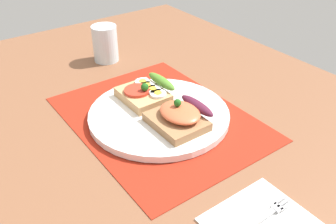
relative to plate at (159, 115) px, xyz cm
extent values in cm
cube|color=brown|center=(0.00, 0.00, -2.57)|extent=(120.00, 90.00, 3.20)
cube|color=#9E2212|center=(0.00, 0.00, -0.82)|extent=(40.63, 30.85, 0.30)
cylinder|color=white|center=(0.00, 0.00, 0.00)|extent=(27.54, 27.54, 1.34)
cube|color=tan|center=(-5.67, 0.14, 1.62)|extent=(10.02, 8.12, 1.91)
cylinder|color=red|center=(-6.25, -1.02, 2.88)|extent=(5.27, 5.27, 0.60)
ellipsoid|color=#4F8329|center=(-5.67, 4.60, 3.48)|extent=(8.82, 2.20, 1.80)
sphere|color=#1E5919|center=(-4.89, 0.14, 3.98)|extent=(1.60, 1.60, 1.60)
cylinder|color=white|center=(-8.68, 1.87, 2.83)|extent=(3.29, 3.29, 0.50)
cylinder|color=yellow|center=(-8.68, 1.87, 3.16)|extent=(1.48, 1.48, 0.16)
cylinder|color=white|center=(-6.68, 1.74, 2.83)|extent=(3.29, 3.29, 0.50)
cylinder|color=yellow|center=(-6.68, 1.74, 3.16)|extent=(1.48, 1.48, 0.16)
cylinder|color=white|center=(-4.67, 1.81, 2.83)|extent=(3.29, 3.29, 0.50)
cylinder|color=yellow|center=(-4.67, 1.81, 3.16)|extent=(1.48, 1.48, 0.16)
cylinder|color=white|center=(-2.67, 1.69, 2.83)|extent=(3.29, 3.29, 0.50)
cylinder|color=yellow|center=(-2.67, 1.69, 3.16)|extent=(1.48, 1.48, 0.16)
cube|color=#986C45|center=(5.67, 0.17, 1.48)|extent=(10.42, 8.41, 1.61)
ellipsoid|color=#E0613B|center=(5.66, 0.77, 3.23)|extent=(8.55, 6.73, 1.88)
ellipsoid|color=#521B31|center=(5.67, 4.78, 3.19)|extent=(8.86, 2.20, 1.80)
sphere|color=#1E5919|center=(4.87, 0.77, 4.87)|extent=(1.40, 1.40, 1.40)
cube|color=white|center=(29.53, -3.52, -0.67)|extent=(11.52, 13.93, 0.60)
cube|color=#B7B7BC|center=(29.46, -0.50, -0.21)|extent=(1.50, 1.20, 0.32)
cube|color=#B7B7BC|center=(28.81, 1.50, -0.21)|extent=(0.32, 2.80, 0.32)
cube|color=#B7B7BC|center=(29.46, 1.50, -0.21)|extent=(0.32, 2.80, 0.32)
cube|color=#B7B7BC|center=(30.11, 1.50, -0.21)|extent=(0.32, 2.80, 0.32)
cylinder|color=silver|center=(-30.21, 4.52, 3.59)|extent=(6.29, 6.29, 9.13)
camera|label=1|loc=(50.21, -34.29, 40.16)|focal=39.70mm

